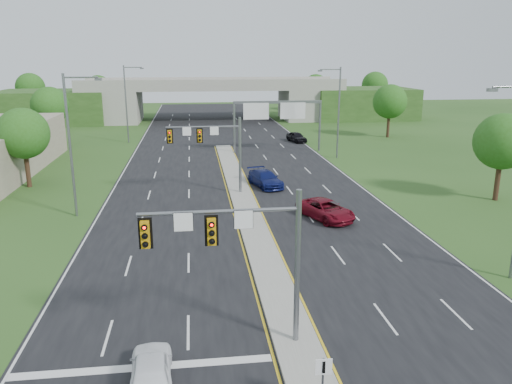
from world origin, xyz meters
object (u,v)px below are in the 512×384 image
at_px(overpass, 213,102).
at_px(car_far_a, 326,210).
at_px(keep_right_sign, 323,376).
at_px(signal_mast_near, 244,246).
at_px(car_white, 151,370).
at_px(car_far_b, 265,179).
at_px(signal_mast_far, 215,143).
at_px(car_far_c, 297,137).
at_px(sign_gantry, 277,112).

xyz_separation_m(overpass, car_far_a, (5.83, -63.25, -2.80)).
bearing_deg(keep_right_sign, signal_mast_near, 116.94).
xyz_separation_m(signal_mast_near, keep_right_sign, (2.26, -4.45, -3.21)).
xyz_separation_m(car_white, car_far_b, (8.72, 29.44, 0.08)).
bearing_deg(signal_mast_near, car_white, -150.93).
xyz_separation_m(signal_mast_far, car_far_c, (13.26, 27.51, -3.98)).
bearing_deg(car_far_c, car_far_b, -123.40).
xyz_separation_m(car_far_a, car_far_b, (-3.18, 10.50, 0.02)).
xyz_separation_m(car_white, car_far_a, (11.89, 18.94, 0.06)).
height_order(signal_mast_far, sign_gantry, signal_mast_far).
height_order(overpass, car_white, overpass).
bearing_deg(keep_right_sign, signal_mast_far, 94.39).
bearing_deg(car_white, car_far_b, -109.37).
relative_size(car_far_a, car_far_b, 1.02).
bearing_deg(car_far_c, sign_gantry, -134.94).
height_order(sign_gantry, car_white, sign_gantry).
bearing_deg(car_far_a, car_far_c, 58.96).
bearing_deg(sign_gantry, overpass, 100.79).
bearing_deg(car_far_a, signal_mast_near, -138.48).
relative_size(overpass, car_far_a, 15.12).
relative_size(sign_gantry, car_far_c, 2.71).
distance_m(signal_mast_far, car_white, 27.67).
bearing_deg(overpass, car_far_a, -84.73).
distance_m(sign_gantry, car_far_a, 28.53).
bearing_deg(signal_mast_far, signal_mast_near, -90.00).
bearing_deg(car_far_c, signal_mast_far, -130.81).
relative_size(signal_mast_near, overpass, 0.09).
xyz_separation_m(overpass, car_white, (-6.06, -82.19, -2.85)).
bearing_deg(overpass, signal_mast_far, -92.35).
bearing_deg(car_far_a, car_white, -144.92).
relative_size(car_white, car_far_c, 0.93).
xyz_separation_m(car_far_a, car_far_c, (5.17, 35.68, -0.01)).
distance_m(keep_right_sign, overpass, 84.55).
xyz_separation_m(signal_mast_near, car_far_b, (4.92, 27.32, -3.95)).
xyz_separation_m(keep_right_sign, car_far_b, (2.65, 31.78, -0.74)).
relative_size(signal_mast_far, sign_gantry, 0.60).
bearing_deg(car_far_b, keep_right_sign, -109.73).
distance_m(keep_right_sign, car_far_b, 31.90).
bearing_deg(car_far_b, car_far_c, 56.70).
xyz_separation_m(signal_mast_far, sign_gantry, (8.95, 19.99, 0.51)).
height_order(car_white, car_far_c, car_far_c).
bearing_deg(car_white, keep_right_sign, 156.02).
relative_size(signal_mast_far, car_far_b, 1.34).
relative_size(keep_right_sign, car_far_a, 0.42).
bearing_deg(signal_mast_near, car_far_c, 75.82).
xyz_separation_m(signal_mast_far, car_white, (-3.80, -27.11, -4.03)).
xyz_separation_m(car_far_b, car_far_c, (8.35, 25.18, -0.03)).
height_order(signal_mast_far, car_white, signal_mast_far).
bearing_deg(signal_mast_far, keep_right_sign, -85.61).
height_order(keep_right_sign, overpass, overpass).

